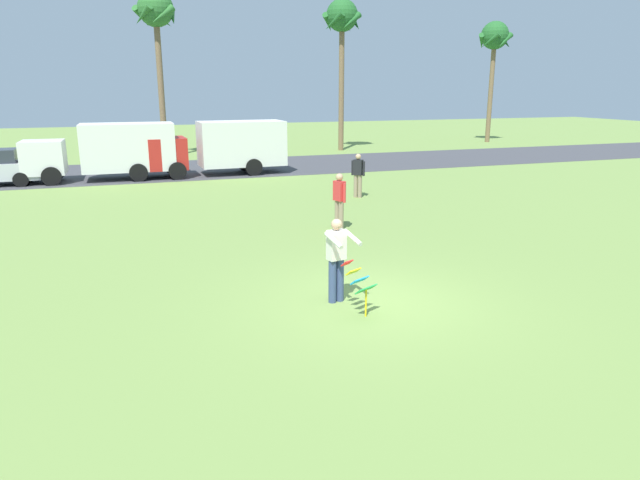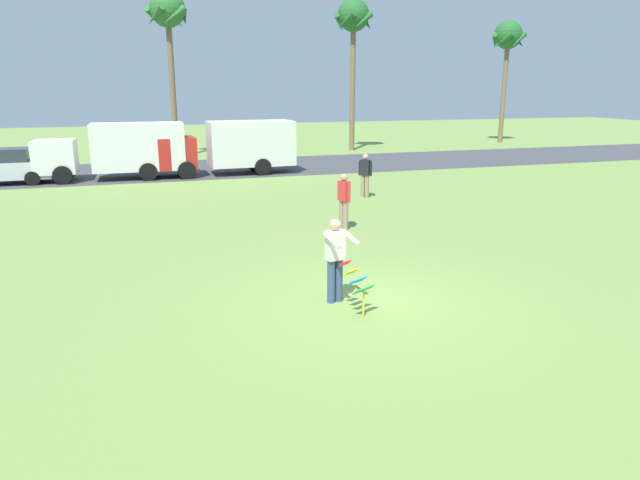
% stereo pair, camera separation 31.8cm
% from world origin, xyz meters
% --- Properties ---
extents(ground_plane, '(120.00, 120.00, 0.00)m').
position_xyz_m(ground_plane, '(0.00, 0.00, 0.00)').
color(ground_plane, olive).
extents(road_strip, '(120.00, 8.00, 0.01)m').
position_xyz_m(road_strip, '(0.00, 21.12, 0.01)').
color(road_strip, '#424247').
rests_on(road_strip, ground).
extents(person_kite_flyer, '(0.63, 0.72, 1.73)m').
position_xyz_m(person_kite_flyer, '(-0.71, 0.25, 0.95)').
color(person_kite_flyer, '#384772').
rests_on(person_kite_flyer, ground).
extents(kite_held, '(0.61, 0.73, 1.03)m').
position_xyz_m(kite_held, '(-0.54, -0.52, 0.67)').
color(kite_held, red).
rests_on(kite_held, ground).
extents(parked_car_silver, '(4.22, 1.88, 1.60)m').
position_xyz_m(parked_car_silver, '(-10.14, 18.72, 0.77)').
color(parked_car_silver, silver).
rests_on(parked_car_silver, ground).
extents(parked_truck_white_box, '(6.73, 2.20, 2.62)m').
position_xyz_m(parked_truck_white_box, '(-5.06, 18.72, 1.41)').
color(parked_truck_white_box, silver).
rests_on(parked_truck_white_box, ground).
extents(parked_truck_red_cab, '(6.75, 2.24, 2.62)m').
position_xyz_m(parked_truck_red_cab, '(0.36, 18.72, 1.41)').
color(parked_truck_red_cab, '#B2231E').
rests_on(parked_truck_red_cab, ground).
extents(palm_tree_right_near, '(2.58, 2.71, 9.78)m').
position_xyz_m(palm_tree_right_near, '(-1.94, 27.22, 8.26)').
color(palm_tree_right_near, brown).
rests_on(palm_tree_right_near, ground).
extents(palm_tree_centre_far, '(2.58, 2.71, 9.89)m').
position_xyz_m(palm_tree_centre_far, '(9.99, 27.59, 8.36)').
color(palm_tree_centre_far, brown).
rests_on(palm_tree_centre_far, ground).
extents(palm_tree_far_left, '(2.58, 2.71, 9.16)m').
position_xyz_m(palm_tree_far_left, '(23.33, 29.49, 7.69)').
color(palm_tree_far_left, brown).
rests_on(palm_tree_far_left, ground).
extents(person_walker_near, '(0.32, 0.54, 1.73)m').
position_xyz_m(person_walker_near, '(1.56, 6.03, 0.93)').
color(person_walker_near, gray).
rests_on(person_walker_near, ground).
extents(person_walker_far, '(0.43, 0.43, 1.73)m').
position_xyz_m(person_walker_far, '(4.17, 10.74, 0.93)').
color(person_walker_far, gray).
rests_on(person_walker_far, ground).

